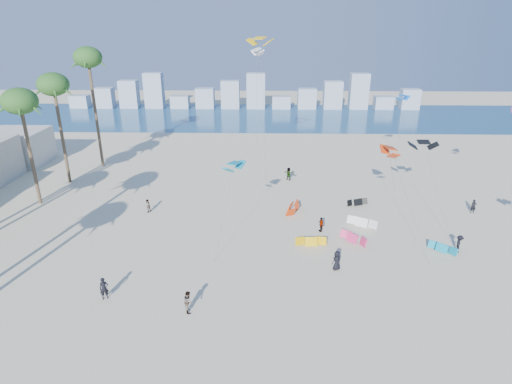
{
  "coord_description": "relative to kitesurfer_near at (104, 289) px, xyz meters",
  "views": [
    {
      "loc": [
        3.91,
        -22.14,
        19.94
      ],
      "look_at": [
        3.0,
        16.0,
        4.5
      ],
      "focal_mm": 29.75,
      "sensor_mm": 36.0,
      "label": 1
    }
  ],
  "objects": [
    {
      "name": "ground",
      "position": [
        8.39,
        -4.86,
        -0.91
      ],
      "size": [
        220.0,
        220.0,
        0.0
      ],
      "primitive_type": "plane",
      "color": "beige",
      "rests_on": "ground"
    },
    {
      "name": "ocean",
      "position": [
        8.39,
        67.14,
        -0.9
      ],
      "size": [
        220.0,
        220.0,
        0.0
      ],
      "primitive_type": "plane",
      "color": "navy",
      "rests_on": "ground"
    },
    {
      "name": "kitesurfer_mid",
      "position": [
        6.73,
        -1.38,
        -0.05
      ],
      "size": [
        0.85,
        0.98,
        1.72
      ],
      "primitive_type": "imported",
      "rotation": [
        0.0,
        0.0,
        1.84
      ],
      "color": "gray",
      "rests_on": "ground"
    },
    {
      "name": "kitesurfer_near",
      "position": [
        0.0,
        0.0,
        0.0
      ],
      "size": [
        0.79,
        0.68,
        1.82
      ],
      "primitive_type": "imported",
      "rotation": [
        0.0,
        0.0,
        0.46
      ],
      "color": "black",
      "rests_on": "ground"
    },
    {
      "name": "kitesurfers_far",
      "position": [
        18.89,
        14.86,
        -0.07
      ],
      "size": [
        37.1,
        23.31,
        1.77
      ],
      "color": "black",
      "rests_on": "ground"
    },
    {
      "name": "flying_kites",
      "position": [
        21.52,
        18.37,
        11.22
      ],
      "size": [
        32.34,
        26.76,
        18.67
      ],
      "color": "#0D87A2",
      "rests_on": "ground"
    },
    {
      "name": "grounded_kites",
      "position": [
        20.4,
        12.02,
        -0.43
      ],
      "size": [
        15.99,
        12.68,
        1.03
      ],
      "color": "yellow",
      "rests_on": "ground"
    },
    {
      "name": "distant_skyline",
      "position": [
        7.2,
        77.14,
        2.18
      ],
      "size": [
        85.0,
        3.0,
        8.4
      ],
      "color": "#9EADBF",
      "rests_on": "ground"
    }
  ]
}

